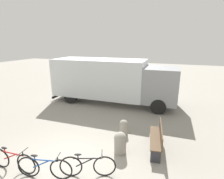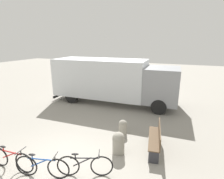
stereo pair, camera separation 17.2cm
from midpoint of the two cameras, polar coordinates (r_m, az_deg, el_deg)
The scene contains 8 objects.
ground_plane at distance 6.50m, azimuth -16.56°, elevation -22.94°, with size 60.00×60.00×0.00m, color gray.
delivery_truck at distance 11.52m, azimuth -0.57°, elevation 3.43°, with size 8.18×2.65×2.86m.
park_bench at distance 7.00m, azimuth 14.00°, elevation -14.72°, with size 0.65×1.83×0.94m.
bicycle_near at distance 6.72m, azimuth -30.29°, elevation -19.34°, with size 1.70×0.44×0.78m.
bicycle_middle at distance 6.02m, azimuth -22.01°, elevation -22.57°, with size 1.67×0.55×0.78m.
bicycle_far at distance 5.77m, azimuth -8.89°, elevation -23.38°, with size 1.61×0.69×0.78m.
bollard_near_bench at distance 6.63m, azimuth 1.93°, elevation -16.81°, with size 0.46×0.46×0.83m.
bollard_far_bench at distance 7.84m, azimuth 3.17°, elevation -12.07°, with size 0.38×0.38×0.68m.
Camera 1 is at (3.22, -3.99, 3.96)m, focal length 28.00 mm.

